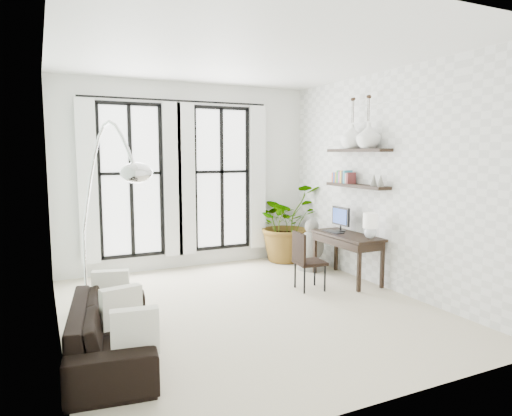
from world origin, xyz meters
TOP-DOWN VIEW (x-y plane):
  - floor at (0.00, 0.00)m, footprint 5.00×5.00m
  - ceiling at (0.00, 0.00)m, footprint 5.00×5.00m
  - wall_left at (-2.25, 0.00)m, footprint 0.00×5.00m
  - wall_right at (2.25, 0.00)m, footprint 0.00×5.00m
  - wall_back at (0.00, 2.50)m, footprint 4.50×0.00m
  - windows at (-0.20, 2.43)m, footprint 3.26×0.13m
  - wall_shelves at (2.11, 0.57)m, footprint 0.25×1.30m
  - sofa at (-1.80, -0.70)m, footprint 1.01×2.00m
  - throw_pillows at (-1.70, -0.70)m, footprint 0.40×1.52m
  - plant at (1.76, 2.15)m, footprint 1.58×1.47m
  - desk at (1.95, 0.48)m, footprint 0.53×1.26m
  - desk_chair at (1.09, 0.39)m, footprint 0.45×0.45m
  - arc_lamp at (-1.70, 0.06)m, footprint 0.73×1.77m
  - buddha at (1.83, 1.38)m, footprint 0.49×0.49m
  - vase_a at (2.11, 0.28)m, footprint 0.37×0.37m
  - vase_b at (2.11, 0.68)m, footprint 0.37×0.37m

SIDE VIEW (x-z plane):
  - floor at x=0.00m, z-range 0.00..0.00m
  - sofa at x=-1.80m, z-range 0.00..0.56m
  - buddha at x=1.83m, z-range -0.07..0.81m
  - desk_chair at x=1.09m, z-range 0.06..0.92m
  - throw_pillows at x=-1.70m, z-range 0.30..0.70m
  - desk at x=1.95m, z-range 0.13..1.27m
  - plant at x=1.76m, z-range 0.00..1.45m
  - windows at x=-0.20m, z-range 0.24..2.88m
  - wall_left at x=-2.25m, z-range -0.90..4.10m
  - wall_right at x=2.25m, z-range -0.90..4.10m
  - wall_back at x=0.00m, z-range -0.65..3.85m
  - wall_shelves at x=2.11m, z-range 1.43..2.03m
  - arc_lamp at x=-1.70m, z-range 0.65..3.01m
  - vase_a at x=2.11m, z-range 2.07..2.46m
  - vase_b at x=2.11m, z-range 2.07..2.46m
  - ceiling at x=0.00m, z-range 3.20..3.20m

